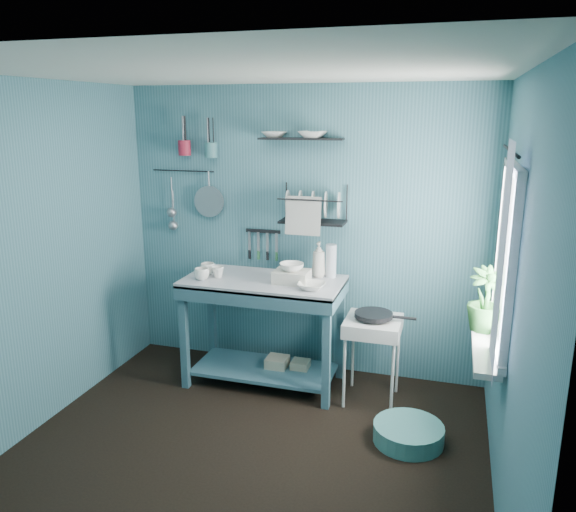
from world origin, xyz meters
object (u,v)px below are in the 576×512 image
(work_counter, at_px, (264,332))
(wash_tub, at_px, (292,276))
(mug_left, at_px, (202,274))
(storage_tin_large, at_px, (277,369))
(storage_tin_small, at_px, (300,372))
(mug_mid, at_px, (218,272))
(frying_pan, at_px, (374,315))
(dish_rack, at_px, (313,204))
(utensil_cup_magenta, at_px, (185,148))
(water_bottle, at_px, (331,261))
(floor_basin, at_px, (408,433))
(mug_right, at_px, (208,269))
(utensil_cup_teal, at_px, (211,150))
(soap_bottle, at_px, (319,260))
(potted_plant, at_px, (486,299))
(colander, at_px, (209,201))
(hotplate_stand, at_px, (372,360))

(work_counter, distance_m, wash_tub, 0.57)
(mug_left, bearing_deg, storage_tin_large, 19.90)
(work_counter, relative_size, storage_tin_small, 6.56)
(mug_mid, bearing_deg, wash_tub, 3.63)
(frying_pan, bearing_deg, dish_rack, 149.33)
(utensil_cup_magenta, bearing_deg, storage_tin_small, -13.68)
(water_bottle, height_order, floor_basin, water_bottle)
(mug_mid, relative_size, utensil_cup_magenta, 0.77)
(mug_right, distance_m, utensil_cup_teal, 1.04)
(mug_mid, distance_m, frying_pan, 1.33)
(soap_bottle, bearing_deg, potted_plant, -24.33)
(water_bottle, bearing_deg, wash_tub, -138.37)
(wash_tub, bearing_deg, colander, 155.42)
(utensil_cup_magenta, height_order, colander, utensil_cup_magenta)
(utensil_cup_teal, distance_m, storage_tin_small, 2.07)
(soap_bottle, bearing_deg, storage_tin_large, -154.89)
(utensil_cup_magenta, distance_m, storage_tin_large, 2.11)
(floor_basin, bearing_deg, mug_mid, 162.87)
(storage_tin_large, bearing_deg, floor_basin, -27.83)
(mug_mid, relative_size, frying_pan, 0.33)
(mug_left, height_order, utensil_cup_magenta, utensil_cup_magenta)
(mug_right, distance_m, dish_rack, 1.05)
(dish_rack, relative_size, utensil_cup_teal, 4.23)
(utensil_cup_teal, xyz_separation_m, colander, (-0.05, 0.03, -0.46))
(wash_tub, relative_size, hotplate_stand, 0.40)
(soap_bottle, relative_size, potted_plant, 0.68)
(mug_left, relative_size, storage_tin_large, 0.56)
(mug_mid, distance_m, potted_plant, 2.12)
(water_bottle, height_order, storage_tin_small, water_bottle)
(soap_bottle, xyz_separation_m, hotplate_stand, (0.51, -0.24, -0.73))
(soap_bottle, height_order, storage_tin_small, soap_bottle)
(utensil_cup_teal, height_order, potted_plant, utensil_cup_teal)
(wash_tub, height_order, utensil_cup_magenta, utensil_cup_magenta)
(water_bottle, bearing_deg, colander, 171.70)
(floor_basin, bearing_deg, utensil_cup_magenta, 156.37)
(mug_mid, xyz_separation_m, utensil_cup_magenta, (-0.47, 0.42, 0.99))
(floor_basin, bearing_deg, storage_tin_large, 152.17)
(dish_rack, bearing_deg, floor_basin, -40.91)
(dish_rack, bearing_deg, storage_tin_large, -130.11)
(frying_pan, bearing_deg, work_counter, 177.62)
(water_bottle, distance_m, potted_plant, 1.34)
(wash_tub, bearing_deg, hotplate_stand, -1.57)
(soap_bottle, distance_m, storage_tin_large, 1.03)
(soap_bottle, bearing_deg, mug_left, -158.20)
(frying_pan, xyz_separation_m, floor_basin, (0.35, -0.53, -0.67))
(storage_tin_small, bearing_deg, work_counter, -165.07)
(storage_tin_small, bearing_deg, floor_basin, -33.70)
(work_counter, height_order, floor_basin, work_counter)
(soap_bottle, distance_m, water_bottle, 0.10)
(frying_pan, bearing_deg, water_bottle, 147.49)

